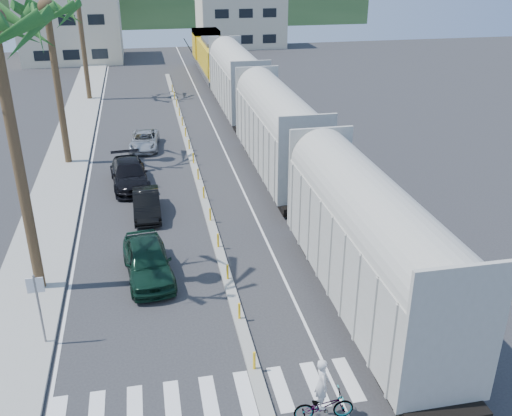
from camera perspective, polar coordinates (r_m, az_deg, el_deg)
The scene contains 14 objects.
ground at distance 21.41m, azimuth -0.72°, elevation -14.35°, with size 140.00×140.00×0.00m, color #28282B.
sidewalk at distance 43.80m, azimuth -18.11°, elevation 5.66°, with size 3.00×90.00×0.15m, color gray.
rails at distance 47.03m, azimuth -1.12°, elevation 8.11°, with size 1.56×100.00×0.06m.
median at distance 38.81m, azimuth -6.26°, elevation 4.38°, with size 0.45×60.00×0.85m.
crosswalk at distance 19.92m, azimuth 0.41°, elevation -17.90°, with size 14.00×2.20×0.01m, color silver.
lane_markings at distance 43.49m, azimuth -9.76°, elevation 6.31°, with size 9.42×90.00×0.01m.
freight_train at distance 40.95m, azimuth 0.28°, elevation 9.76°, with size 3.00×60.94×5.85m.
street_sign at distance 22.07m, azimuth -20.97°, elevation -8.61°, with size 0.60×0.08×3.00m.
buildings at distance 88.52m, azimuth -14.28°, elevation 18.13°, with size 38.00×27.00×10.00m.
car_lead at distance 25.78m, azimuth -10.78°, elevation -5.18°, with size 2.45×5.04×1.66m, color black.
car_second at distance 31.71m, azimuth -10.88°, elevation 0.41°, with size 1.45×4.08×1.34m, color black.
car_third at distance 35.84m, azimuth -12.54°, elevation 3.32°, with size 2.62×5.45×1.53m, color black.
car_rear at distance 42.60m, azimuth -11.11°, elevation 6.66°, with size 2.39×4.50×1.21m, color #ABAEB1.
cyclist at distance 18.70m, azimuth 6.75°, elevation -18.54°, with size 0.89×1.98×2.29m.
Camera 1 is at (-3.04, -16.33, 13.51)m, focal length 40.00 mm.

